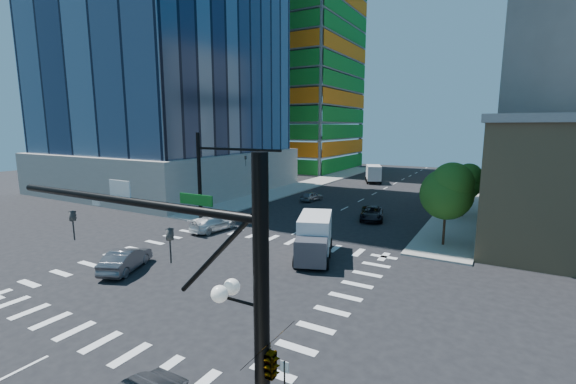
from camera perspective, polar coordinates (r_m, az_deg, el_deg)
The scene contains 16 objects.
ground at distance 26.81m, azimuth -10.97°, elevation -11.80°, with size 160.00×160.00×0.00m, color black.
road_markings at distance 26.81m, azimuth -10.97°, elevation -11.79°, with size 20.00×20.00×0.01m, color silver.
sidewalk_ne at distance 59.76m, azimuth 25.35°, elevation -0.59°, with size 5.00×60.00×0.15m, color gray.
sidewalk_nw at distance 66.27m, azimuth 3.31°, elevation 1.25°, with size 5.00×60.00×0.15m, color gray.
construction_building at distance 93.10m, azimuth 1.07°, elevation 18.83°, with size 25.16×34.50×70.60m.
signal_mast_se at distance 10.48m, azimuth -8.22°, elevation -17.15°, with size 10.51×2.48×9.00m.
signal_mast_nw at distance 40.45m, azimuth -11.47°, elevation 3.45°, with size 10.20×0.40×9.00m.
tree_south at distance 33.35m, azimuth 22.65°, elevation 0.21°, with size 4.16×4.16×6.82m.
tree_north at distance 45.25m, azimuth 24.86°, elevation 1.46°, with size 3.54×3.52×5.78m.
no_parking_sign at distance 14.11m, azimuth -0.52°, elevation -26.57°, with size 0.30×0.06×2.20m.
car_nb_far at distance 41.68m, azimuth 12.31°, elevation -3.10°, with size 2.29×4.98×1.38m, color black.
car_sb_near at distance 37.14m, azimuth -11.02°, elevation -4.59°, with size 1.98×4.87×1.41m, color white.
car_sb_mid at distance 51.12m, azimuth 3.53°, elevation -0.62°, with size 1.50×3.73×1.27m, color gray.
car_sb_cross at distance 28.90m, azimuth -22.90°, elevation -9.20°, with size 1.62×4.63×1.53m, color #515156.
box_truck_near at distance 28.92m, azimuth 3.86°, elevation -7.19°, with size 4.40×6.37×3.07m.
box_truck_far at distance 69.93m, azimuth 12.49°, elevation 2.53°, with size 4.48×6.35×3.07m.
Camera 1 is at (16.41, -18.85, 9.71)m, focal length 24.00 mm.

